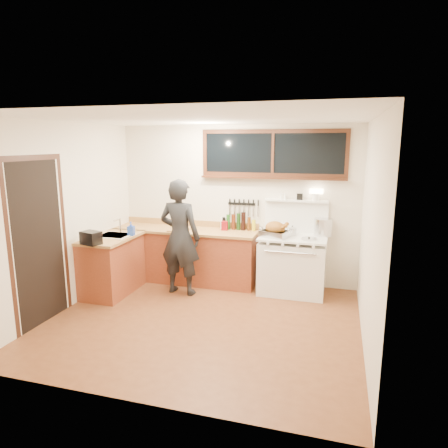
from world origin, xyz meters
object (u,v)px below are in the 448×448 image
(cutting_board, at_px, (179,227))
(man, at_px, (180,237))
(roast_turkey, at_px, (275,230))
(vintage_stove, at_px, (292,263))

(cutting_board, bearing_deg, man, -65.49)
(cutting_board, bearing_deg, roast_turkey, -0.32)
(man, bearing_deg, roast_turkey, 16.27)
(man, xyz_separation_m, roast_turkey, (1.40, 0.41, 0.11))
(vintage_stove, relative_size, roast_turkey, 3.27)
(vintage_stove, xyz_separation_m, roast_turkey, (-0.26, -0.11, 0.53))
(man, bearing_deg, vintage_stove, 17.35)
(man, bearing_deg, cutting_board, 114.51)
(vintage_stove, height_order, cutting_board, vintage_stove)
(vintage_stove, distance_m, cutting_board, 1.92)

